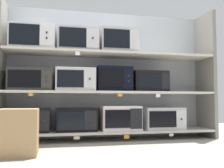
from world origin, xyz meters
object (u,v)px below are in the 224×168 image
microwave_0 (29,120)px  microwave_8 (32,38)px  microwave_9 (78,41)px  microwave_10 (118,42)px  microwave_3 (162,118)px  microwave_6 (113,79)px  microwave_5 (75,80)px  microwave_1 (76,119)px  microwave_4 (31,80)px  shipping_carton (18,132)px  microwave_2 (120,118)px  microwave_7 (149,82)px

microwave_0 → microwave_8: size_ratio=0.93×
microwave_9 → microwave_10: size_ratio=1.04×
microwave_8 → microwave_0: bearing=179.0°
microwave_3 → microwave_6: (-0.68, -0.00, 0.53)m
microwave_3 → microwave_5: size_ratio=1.10×
microwave_1 → microwave_10: 1.18m
microwave_6 → microwave_10: size_ratio=0.91×
microwave_4 → shipping_carton: microwave_4 is taller
microwave_3 → microwave_4: 1.81m
microwave_6 → microwave_8: bearing=-180.0°
microwave_2 → microwave_1: bearing=-180.0°
microwave_8 → microwave_9: 0.57m
microwave_5 → microwave_2: bearing=0.0°
microwave_5 → microwave_1: bearing=-0.5°
microwave_2 → microwave_3: size_ratio=0.94×
microwave_4 → microwave_5: microwave_5 is taller
microwave_2 → microwave_7: microwave_7 is taller
microwave_6 → shipping_carton: bearing=-144.1°
microwave_2 → microwave_10: microwave_10 is taller
microwave_0 → microwave_8: microwave_8 is taller
microwave_6 → microwave_7: (0.50, -0.00, -0.02)m
microwave_4 → microwave_5: (0.55, 0.00, 0.01)m
microwave_2 → microwave_8: bearing=-180.0°
microwave_1 → microwave_2: (0.58, 0.00, 0.01)m
microwave_1 → shipping_carton: 1.00m
microwave_8 → microwave_9: bearing=0.0°
microwave_1 → microwave_8: 1.17m
microwave_1 → microwave_7: 1.11m
microwave_8 → microwave_10: size_ratio=1.09×
microwave_5 → microwave_9: size_ratio=0.95×
microwave_2 → microwave_7: size_ratio=1.09×
microwave_5 → microwave_10: bearing=-0.0°
microwave_3 → microwave_9: bearing=-180.0°
microwave_0 → microwave_2: size_ratio=0.99×
microwave_5 → microwave_3: bearing=0.0°
microwave_6 → microwave_1: bearing=-180.0°
microwave_7 → microwave_8: size_ratio=0.86×
microwave_5 → shipping_carton: bearing=-126.4°
microwave_6 → shipping_carton: (-1.10, -0.80, -0.58)m
microwave_10 → microwave_0: bearing=180.0°
microwave_0 → microwave_5: (0.56, -0.00, 0.51)m
microwave_1 → microwave_9: 1.03m
microwave_10 → microwave_4: bearing=-180.0°
microwave_4 → microwave_6: 1.06m
microwave_9 → shipping_carton: size_ratio=1.21×
microwave_1 → microwave_9: microwave_9 is taller
microwave_9 → shipping_carton: bearing=-127.9°
microwave_4 → shipping_carton: 0.97m
microwave_10 → microwave_2: bearing=0.3°
microwave_8 → microwave_6: bearing=0.0°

